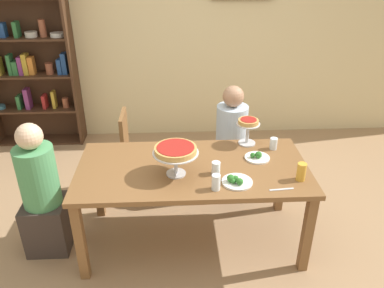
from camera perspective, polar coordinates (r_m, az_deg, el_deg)
The scene contains 17 objects.
ground_plane at distance 3.49m, azimuth 0.09°, elevation -13.84°, with size 12.00×12.00×0.00m, color #9E7A56.
rear_partition at distance 4.89m, azimuth -1.31°, elevation 17.02°, with size 8.00×0.12×2.80m, color beige.
dining_table at distance 3.09m, azimuth 0.09°, elevation -4.71°, with size 1.83×0.90×0.74m.
bookshelf at distance 5.06m, azimuth -23.39°, elevation 12.48°, with size 1.10×0.30×2.21m.
diner_far_right at distance 3.83m, azimuth 5.74°, elevation -0.78°, with size 0.34×0.34×1.15m.
diner_head_west at distance 3.34m, azimuth -21.27°, elevation -7.54°, with size 0.34×0.34×1.15m.
chair_far_left at distance 3.87m, azimuth -8.23°, elevation -0.73°, with size 0.40×0.40×0.87m.
deep_dish_pizza_stand at distance 2.85m, azimuth -2.45°, elevation -1.14°, with size 0.35×0.35×0.24m.
personal_pizza_stand at distance 3.34m, azimuth 8.32°, elevation 2.68°, with size 0.20×0.20×0.23m.
salad_plate_near_diner at distance 3.19m, azimuth 9.63°, elevation -1.90°, with size 0.21×0.21×0.07m.
salad_plate_far_diner at distance 2.85m, azimuth 6.56°, elevation -5.47°, with size 0.23×0.23×0.07m.
beer_glass_amber_tall at distance 2.96m, azimuth 15.92°, elevation -3.99°, with size 0.07×0.07×0.14m, color gold.
water_glass_clear_near at distance 2.93m, azimuth 3.58°, elevation -3.58°, with size 0.07×0.07×0.10m, color white.
water_glass_clear_far at distance 2.75m, azimuth 3.59°, elevation -5.69°, with size 0.06×0.06×0.12m, color white.
water_glass_clear_spare at distance 3.35m, azimuth 12.01°, elevation 0.06°, with size 0.06×0.06×0.10m, color white.
cutlery_fork_near at distance 2.85m, azimuth 13.17°, elevation -6.58°, with size 0.18×0.02×0.01m, color silver.
cutlery_knife_near at distance 3.30m, azimuth -2.21°, elevation -0.64°, with size 0.18×0.02×0.01m, color silver.
Camera 1 is at (-0.14, -2.60, 2.32)m, focal length 35.92 mm.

